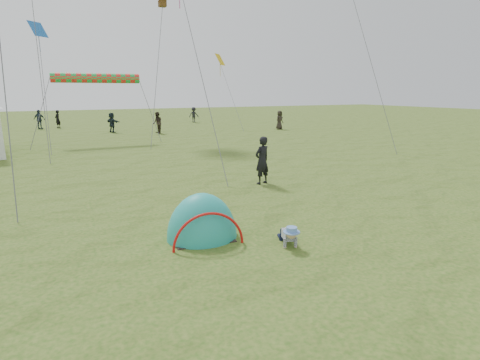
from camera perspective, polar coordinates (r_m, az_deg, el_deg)
name	(u,v)px	position (r m, az deg, el deg)	size (l,w,h in m)	color
ground	(291,245)	(8.74, 7.83, -9.82)	(140.00, 140.00, 0.00)	#274F13
crawling_toddler	(289,235)	(8.63, 7.47, -8.24)	(0.48, 0.68, 0.52)	black
popup_tent	(202,237)	(9.14, -5.77, -8.70)	(1.69, 1.39, 2.19)	teal
standing_adult	(262,160)	(14.04, 3.39, 3.00)	(0.66, 0.43, 1.80)	black
crowd_person_1	(158,123)	(31.84, -12.46, 8.51)	(0.86, 0.67, 1.77)	#2E2520
crowd_person_2	(39,119)	(39.53, -28.25, 8.13)	(1.03, 0.43, 1.76)	#24313F
crowd_person_9	(194,115)	(42.80, -7.06, 9.84)	(1.09, 0.63, 1.68)	black
crowd_person_10	(280,120)	(34.80, 6.05, 9.08)	(0.83, 0.54, 1.70)	black
crowd_person_11	(112,122)	(33.82, -18.93, 8.29)	(1.55, 0.49, 1.67)	#1B272D
crowd_person_12	(58,119)	(40.07, -26.04, 8.35)	(0.61, 0.40, 1.67)	black
rainbow_tube_kite	(96,78)	(27.45, -21.05, 14.29)	(0.64, 0.64, 5.54)	red
diamond_kite_2	(220,60)	(37.21, -3.06, 17.86)	(1.24, 1.24, 0.00)	gold
diamond_kite_4	(38,29)	(28.04, -28.44, 19.56)	(1.08, 1.08, 0.00)	blue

